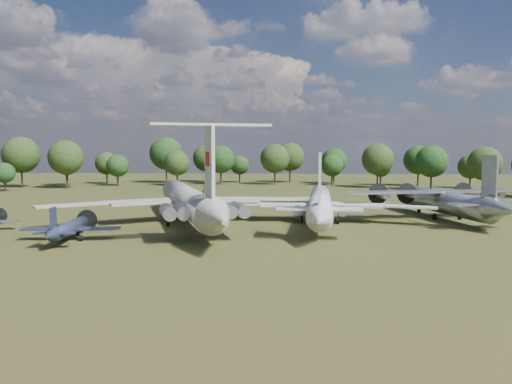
# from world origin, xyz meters

# --- Properties ---
(ground) EXTENTS (300.00, 300.00, 0.00)m
(ground) POSITION_xyz_m (0.00, 0.00, 0.00)
(ground) COLOR #1F3812
(ground) RESTS_ON ground
(il62_airliner) EXTENTS (57.86, 65.69, 5.38)m
(il62_airliner) POSITION_xyz_m (-3.77, 1.07, 2.69)
(il62_airliner) COLOR silver
(il62_airliner) RESTS_ON ground
(tu104_jet) EXTENTS (36.70, 47.09, 4.48)m
(tu104_jet) POSITION_xyz_m (15.83, 3.04, 2.24)
(tu104_jet) COLOR silver
(tu104_jet) RESTS_ON ground
(an12_transport) EXTENTS (36.85, 39.53, 4.44)m
(an12_transport) POSITION_xyz_m (35.57, 8.00, 2.22)
(an12_transport) COLOR #9B9DA2
(an12_transport) RESTS_ON ground
(small_prop_west) EXTENTS (13.09, 16.88, 2.32)m
(small_prop_west) POSITION_xyz_m (-15.23, -13.65, 1.16)
(small_prop_west) COLOR #161932
(small_prop_west) RESTS_ON ground
(person_on_il62) EXTENTS (0.83, 0.74, 1.90)m
(person_on_il62) POSITION_xyz_m (1.16, -13.18, 6.34)
(person_on_il62) COLOR #906949
(person_on_il62) RESTS_ON il62_airliner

